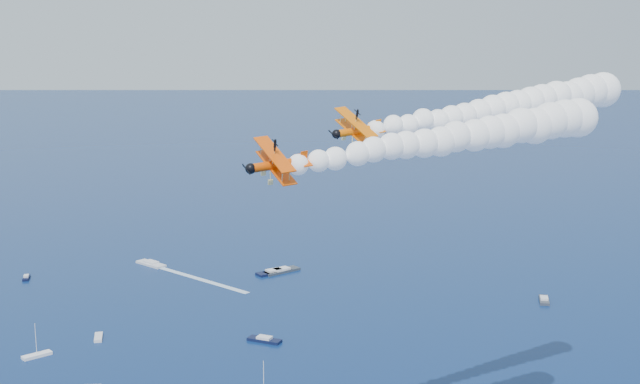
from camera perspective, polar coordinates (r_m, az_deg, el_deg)
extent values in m
cube|color=silver|center=(272.44, -11.23, -4.74)|extent=(9.97, 10.61, 0.70)
cube|color=silver|center=(213.07, -14.60, -9.38)|extent=(2.30, 5.81, 0.70)
cube|color=black|center=(205.08, -3.73, -9.85)|extent=(8.38, 6.45, 0.70)
cube|color=white|center=(205.97, -18.40, -10.32)|extent=(6.64, 5.41, 0.70)
cube|color=#323843|center=(240.71, 14.75, -7.00)|extent=(4.79, 8.18, 0.70)
cube|color=black|center=(267.25, -19.04, -5.45)|extent=(2.10, 5.39, 0.70)
cube|color=black|center=(258.93, -3.10, -5.37)|extent=(11.47, 8.38, 0.70)
cube|color=#313842|center=(260.03, -2.59, -5.29)|extent=(11.96, 9.44, 0.70)
cube|color=white|center=(254.13, -7.85, -5.85)|extent=(26.69, 29.77, 0.04)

